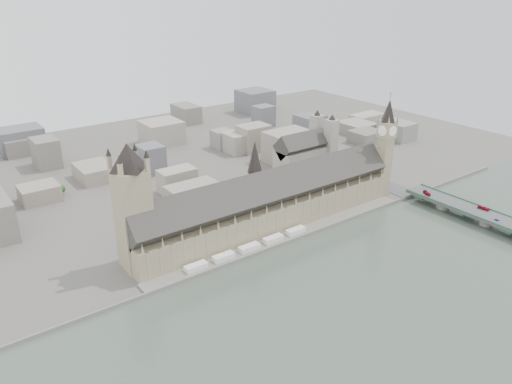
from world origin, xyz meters
TOP-DOWN VIEW (x-y plane):
  - ground at (0.00, 0.00)m, footprint 900.00×900.00m
  - river_thames at (0.00, -165.00)m, footprint 600.00×600.00m
  - embankment_wall at (0.00, -15.00)m, footprint 600.00×1.50m
  - river_terrace at (0.00, -7.50)m, footprint 270.00×15.00m
  - terrace_tents at (-40.00, -7.00)m, footprint 118.00×7.00m
  - palace_of_westminster at (0.00, 19.70)m, footprint 265.00×40.73m
  - elizabeth_tower at (138.00, 8.00)m, footprint 17.00×17.00m
  - victoria_tower at (-122.00, 26.00)m, footprint 30.00×30.00m
  - central_tower at (-10.00, 26.00)m, footprint 13.00×13.00m
  - westminster_bridge at (162.00, -87.50)m, footprint 25.00×325.00m
  - westminster_abbey at (110.92, 95.00)m, footprint 68.00×36.00m
  - city_skyline_inland at (0.00, 245.00)m, footprint 720.00×360.00m
  - park_trees at (-10.00, 60.00)m, footprint 110.00×30.00m
  - red_bus_north at (156.23, -34.22)m, footprint 6.65×10.81m
  - red_bus_south at (168.92, -86.67)m, footprint 3.75×10.69m
  - car_blue at (157.18, -106.38)m, footprint 2.35×4.17m
  - car_approach at (165.05, 60.00)m, footprint 3.98×5.59m

SIDE VIEW (x-z plane):
  - ground at x=0.00m, z-range 0.00..0.00m
  - river_thames at x=0.00m, z-range 0.00..0.00m
  - river_terrace at x=0.00m, z-range 0.00..2.00m
  - embankment_wall at x=0.00m, z-range 0.00..3.00m
  - terrace_tents at x=-40.00m, z-range 2.00..6.00m
  - westminster_bridge at x=162.00m, z-range 0.00..10.25m
  - park_trees at x=-10.00m, z-range 0.00..15.00m
  - car_blue at x=157.18m, z-range 10.25..11.59m
  - car_approach at x=165.05m, z-range 10.25..11.75m
  - red_bus_south at x=168.92m, z-range 10.25..13.17m
  - red_bus_north at x=156.23m, z-range 10.25..13.24m
  - city_skyline_inland at x=0.00m, z-range 0.00..38.00m
  - palace_of_westminster at x=0.00m, z-range -5.02..50.43m
  - westminster_abbey at x=110.92m, z-range -6.92..57.08m
  - victoria_tower at x=-122.00m, z-range 5.20..105.20m
  - central_tower at x=-10.00m, z-range 33.92..81.92m
  - elizabeth_tower at x=138.00m, z-range 4.34..111.84m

